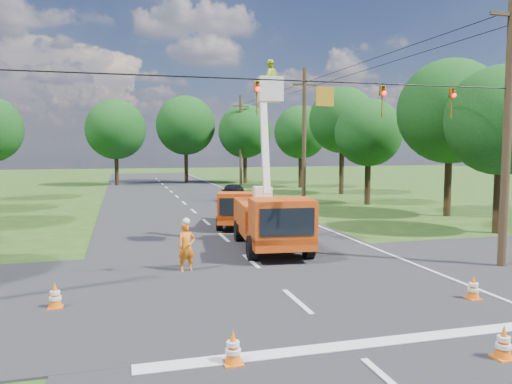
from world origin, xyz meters
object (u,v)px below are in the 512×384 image
object	(u,v)px
traffic_cone_8	(473,287)
tree_far_b	(186,125)
tree_far_c	(245,131)
bucket_truck	(271,211)
traffic_cone_1	(504,343)
distant_car	(232,192)
tree_right_a	(501,121)
tree_right_d	(342,120)
traffic_cone_0	(233,348)
second_truck	(239,207)
traffic_cone_2	(287,238)
tree_right_e	(301,132)
tree_right_c	(369,133)
traffic_cone_7	(262,210)
pole_right_near	(508,123)
tree_right_b	(450,112)
pole_right_mid	(304,136)
traffic_cone_3	(256,227)
pole_right_far	(241,139)
tree_far_a	(116,130)
traffic_cone_4	(55,296)
ground_worker	(187,247)

from	to	relation	value
traffic_cone_8	tree_far_b	xyz separation A→B (m)	(-1.86, 48.05, 6.45)
tree_far_c	bucket_truck	bearing A→B (deg)	-102.36
traffic_cone_1	tree_far_b	xyz separation A→B (m)	(0.26, 51.58, 6.45)
bucket_truck	distant_car	size ratio (longest dim) A/B	1.95
traffic_cone_8	tree_right_a	distance (m)	13.55
traffic_cone_1	tree_right_d	xyz separation A→B (m)	(12.06, 33.58, 6.32)
traffic_cone_0	tree_right_a	bearing A→B (deg)	35.33
second_truck	traffic_cone_2	world-z (taller)	second_truck
traffic_cone_1	traffic_cone_2	size ratio (longest dim) A/B	1.00
distant_car	tree_right_e	size ratio (longest dim) A/B	0.47
tree_right_c	tree_far_b	bearing A→B (deg)	111.42
traffic_cone_7	pole_right_near	bearing A→B (deg)	-72.99
traffic_cone_1	tree_right_b	world-z (taller)	tree_right_b
pole_right_mid	tree_right_a	size ratio (longest dim) A/B	1.21
second_truck	pole_right_mid	world-z (taller)	pole_right_mid
distant_car	pole_right_mid	distance (m)	7.49
tree_right_a	tree_right_e	xyz separation A→B (m)	(0.30, 29.00, 0.25)
bucket_truck	tree_right_c	xyz separation A→B (m)	(11.82, 14.08, 3.67)
second_truck	traffic_cone_7	size ratio (longest dim) A/B	7.92
bucket_truck	traffic_cone_3	size ratio (longest dim) A/B	11.08
traffic_cone_7	tree_far_b	size ratio (longest dim) A/B	0.07
tree_right_b	tree_right_e	size ratio (longest dim) A/B	1.12
pole_right_far	tree_far_a	bearing A→B (deg)	167.47
distant_car	tree_far_a	distance (m)	21.71
traffic_cone_4	traffic_cone_7	size ratio (longest dim) A/B	1.00
traffic_cone_2	tree_right_a	world-z (taller)	tree_right_a
tree_right_b	tree_far_a	bearing A→B (deg)	122.83
tree_right_a	tree_right_e	size ratio (longest dim) A/B	0.96
tree_right_c	tree_far_a	distance (m)	30.13
traffic_cone_8	tree_far_a	distance (m)	47.45
distant_car	traffic_cone_3	distance (m)	15.61
tree_right_b	second_truck	bearing A→B (deg)	-176.87
traffic_cone_3	tree_right_c	distance (m)	16.27
traffic_cone_0	tree_right_c	size ratio (longest dim) A/B	0.09
traffic_cone_3	tree_far_b	bearing A→B (deg)	88.00
traffic_cone_2	pole_right_mid	xyz separation A→B (m)	(6.22, 14.50, 4.75)
tree_right_b	pole_right_mid	bearing A→B (deg)	129.09
tree_right_a	tree_right_d	distance (m)	21.07
traffic_cone_2	tree_right_c	size ratio (longest dim) A/B	0.09
traffic_cone_7	tree_right_e	bearing A→B (deg)	63.46
traffic_cone_8	tree_far_a	size ratio (longest dim) A/B	0.07
tree_right_e	pole_right_near	bearing A→B (deg)	-98.61
distant_car	traffic_cone_1	xyz separation A→B (m)	(-1.23, -30.59, -0.33)
traffic_cone_4	tree_right_b	bearing A→B (deg)	30.94
traffic_cone_8	tree_far_a	bearing A→B (deg)	102.08
tree_right_b	ground_worker	bearing A→B (deg)	-150.82
distant_car	tree_right_a	size ratio (longest dim) A/B	0.49
traffic_cone_3	tree_right_d	xyz separation A→B (m)	(13.07, 18.43, 6.32)
bucket_truck	traffic_cone_4	size ratio (longest dim) A/B	11.08
pole_right_near	traffic_cone_2	bearing A→B (deg)	138.51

